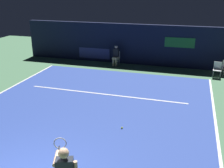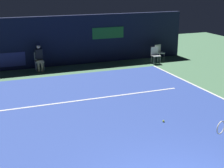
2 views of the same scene
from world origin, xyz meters
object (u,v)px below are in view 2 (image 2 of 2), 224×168
Objects in this scene: tennis_ball at (163,121)px; courtside_chair_far at (155,54)px; courtside_chair_near at (159,52)px; line_judge_on_chair at (39,57)px.

courtside_chair_far is at bearing 63.42° from tennis_ball.
courtside_chair_near is at bearing 61.98° from tennis_ball.
line_judge_on_chair is at bearing 172.99° from courtside_chair_far.
courtside_chair_near is at bearing 46.84° from courtside_chair_far.
line_judge_on_chair is 8.36m from tennis_ball.
tennis_ball is at bearing -116.58° from courtside_chair_far.
courtside_chair_far is at bearing -133.16° from courtside_chair_near.
courtside_chair_far is (6.11, -0.75, -0.18)m from line_judge_on_chair.
tennis_ball is (-3.60, -7.19, -0.46)m from courtside_chair_far.
line_judge_on_chair reaches higher than courtside_chair_far.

